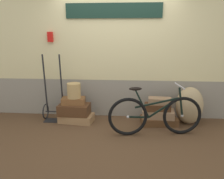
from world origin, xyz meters
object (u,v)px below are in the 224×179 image
object	(u,v)px
suitcase_1	(74,109)
suitcase_6	(160,101)
suitcase_3	(159,121)
luggage_trolley	(54,106)
suitcase_4	(158,114)
bicycle	(155,115)
suitcase_0	(77,118)
wicker_basket	(74,91)
suitcase_2	(74,101)
burlap_sack	(189,106)
suitcase_5	(157,107)

from	to	relation	value
suitcase_1	suitcase_6	distance (m)	1.71
suitcase_3	luggage_trolley	distance (m)	2.16
suitcase_4	bicycle	distance (m)	0.52
suitcase_0	wicker_basket	size ratio (longest dim) A/B	2.25
suitcase_2	luggage_trolley	xyz separation A→B (m)	(-0.43, 0.07, -0.14)
suitcase_2	suitcase_4	size ratio (longest dim) A/B	0.75
suitcase_0	bicycle	distance (m)	1.62
suitcase_2	suitcase_1	bearing A→B (deg)	-69.93
suitcase_2	suitcase_4	bearing A→B (deg)	-7.14
suitcase_0	suitcase_4	bearing A→B (deg)	6.48
burlap_sack	suitcase_5	bearing A→B (deg)	-170.59
suitcase_0	suitcase_3	world-z (taller)	suitcase_0
wicker_basket	bicycle	xyz separation A→B (m)	(1.55, -0.50, -0.29)
wicker_basket	suitcase_1	bearing A→B (deg)	-116.67
wicker_basket	burlap_sack	bearing A→B (deg)	2.15
suitcase_6	suitcase_3	bearing A→B (deg)	42.12
suitcase_1	suitcase_4	bearing A→B (deg)	2.87
suitcase_0	wicker_basket	distance (m)	0.57
suitcase_0	burlap_sack	xyz separation A→B (m)	(2.25, 0.10, 0.29)
suitcase_4	suitcase_6	bearing A→B (deg)	-7.88
luggage_trolley	bicycle	bearing A→B (deg)	-16.24
suitcase_6	suitcase_0	bearing A→B (deg)	-174.31
suitcase_1	suitcase_6	world-z (taller)	suitcase_6
suitcase_4	luggage_trolley	xyz separation A→B (m)	(-2.12, 0.10, 0.08)
suitcase_3	suitcase_4	size ratio (longest dim) A/B	1.14
suitcase_0	burlap_sack	world-z (taller)	burlap_sack
suitcase_2	suitcase_3	distance (m)	1.75
suitcase_0	suitcase_6	world-z (taller)	suitcase_6
suitcase_6	suitcase_1	bearing A→B (deg)	-174.21
suitcase_5	burlap_sack	world-z (taller)	burlap_sack
suitcase_0	burlap_sack	bearing A→B (deg)	8.95
luggage_trolley	suitcase_0	bearing A→B (deg)	-11.38
bicycle	suitcase_4	bearing A→B (deg)	76.13
luggage_trolley	bicycle	world-z (taller)	luggage_trolley
suitcase_0	suitcase_1	distance (m)	0.19
suitcase_5	wicker_basket	size ratio (longest dim) A/B	1.59
suitcase_2	wicker_basket	distance (m)	0.22
suitcase_5	bicycle	xyz separation A→B (m)	(-0.10, -0.48, 0.00)
suitcase_1	suitcase_6	size ratio (longest dim) A/B	1.40
luggage_trolley	bicycle	distance (m)	2.09
wicker_basket	bicycle	distance (m)	1.65
wicker_basket	suitcase_4	bearing A→B (deg)	-0.38
suitcase_2	suitcase_4	distance (m)	1.71
wicker_basket	burlap_sack	size ratio (longest dim) A/B	0.40
suitcase_1	suitcase_3	xyz separation A→B (m)	(1.70, 0.00, -0.19)
suitcase_3	wicker_basket	world-z (taller)	wicker_basket
burlap_sack	suitcase_3	bearing A→B (deg)	-170.60
burlap_sack	suitcase_6	bearing A→B (deg)	-170.39
suitcase_2	bicycle	xyz separation A→B (m)	(1.57, -0.51, -0.07)
suitcase_0	bicycle	bearing A→B (deg)	-11.23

